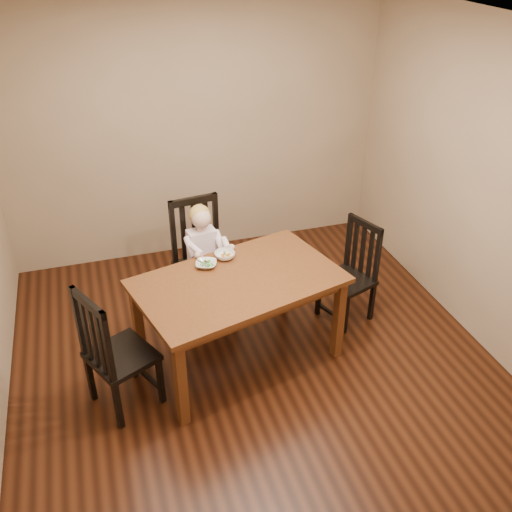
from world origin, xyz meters
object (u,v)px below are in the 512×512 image
object	(u,v)px
chair_child	(201,260)
toddler	(203,249)
bowl_veg	(225,255)
bowl_peas	(206,264)
chair_right	(351,274)
chair_left	(114,353)
dining_table	(239,289)

from	to	relation	value
chair_child	toddler	xyz separation A→B (m)	(0.01, -0.06, 0.15)
chair_child	bowl_veg	world-z (taller)	chair_child
chair_child	toddler	bearing A→B (deg)	90.00
bowl_peas	bowl_veg	xyz separation A→B (m)	(0.18, 0.08, 0.01)
toddler	bowl_peas	world-z (taller)	toddler
chair_child	chair_right	distance (m)	1.39
chair_right	bowl_peas	distance (m)	1.40
chair_right	toddler	xyz separation A→B (m)	(-1.28, 0.47, 0.22)
chair_right	toddler	size ratio (longest dim) A/B	1.69
chair_left	chair_right	distance (m)	2.25
chair_left	bowl_peas	size ratio (longest dim) A/B	6.25
toddler	bowl_peas	bearing A→B (deg)	73.57
bowl_peas	chair_child	bearing A→B (deg)	82.90
dining_table	chair_right	distance (m)	1.21
chair_child	toddler	size ratio (longest dim) A/B	1.95
bowl_peas	chair_left	bearing A→B (deg)	-148.20
dining_table	chair_right	world-z (taller)	chair_right
chair_right	bowl_peas	xyz separation A→B (m)	(-1.35, -0.02, 0.36)
chair_child	toddler	distance (m)	0.16
dining_table	bowl_peas	bearing A→B (deg)	127.15
toddler	bowl_veg	bearing A→B (deg)	97.01
bowl_veg	bowl_peas	bearing A→B (deg)	-155.29
chair_child	chair_left	distance (m)	1.39
chair_left	bowl_veg	xyz separation A→B (m)	(1.01, 0.60, 0.32)
bowl_peas	bowl_veg	world-z (taller)	bowl_veg
dining_table	chair_left	size ratio (longest dim) A/B	1.68
dining_table	bowl_peas	xyz separation A→B (m)	(-0.20, 0.26, 0.11)
dining_table	bowl_peas	distance (m)	0.35
bowl_peas	bowl_veg	distance (m)	0.20
chair_left	toddler	world-z (taller)	chair_left
chair_left	dining_table	bearing A→B (deg)	77.62
chair_child	dining_table	bearing A→B (deg)	91.69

